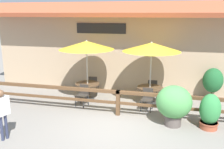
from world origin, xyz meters
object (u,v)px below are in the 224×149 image
(pedestrian, at_px, (2,108))
(potted_plant_broad_leaf, at_px, (210,112))
(patio_umbrella_middle, at_px, (151,47))
(chair_middle_wallside, at_px, (152,88))
(patio_umbrella_near, at_px, (87,45))
(chair_near_wallside, at_px, (93,84))
(potted_plant_corner_fern, at_px, (174,103))
(potted_plant_tall_tropical, at_px, (213,81))
(chair_middle_streetside, at_px, (147,98))
(dining_table_near, at_px, (88,86))
(chair_near_streetside, at_px, (83,94))
(dining_table_middle, at_px, (150,90))

(pedestrian, bearing_deg, potted_plant_broad_leaf, 128.75)
(patio_umbrella_middle, distance_m, chair_middle_wallside, 2.03)
(patio_umbrella_near, relative_size, chair_middle_wallside, 3.02)
(chair_near_wallside, distance_m, potted_plant_corner_fern, 4.49)
(chair_middle_wallside, relative_size, potted_plant_corner_fern, 0.62)
(patio_umbrella_near, distance_m, potted_plant_corner_fern, 4.40)
(pedestrian, bearing_deg, chair_middle_wallside, 158.97)
(chair_near_wallside, bearing_deg, potted_plant_corner_fern, 137.87)
(patio_umbrella_near, xyz_separation_m, potted_plant_tall_tropical, (5.27, 1.08, -1.51))
(potted_plant_corner_fern, bearing_deg, potted_plant_broad_leaf, 1.86)
(patio_umbrella_middle, distance_m, chair_middle_streetside, 2.03)
(patio_umbrella_middle, xyz_separation_m, potted_plant_tall_tropical, (2.57, 1.00, -1.51))
(patio_umbrella_near, bearing_deg, dining_table_near, -90.00)
(potted_plant_corner_fern, bearing_deg, chair_middle_streetside, 129.97)
(patio_umbrella_near, relative_size, chair_middle_streetside, 3.02)
(patio_umbrella_near, xyz_separation_m, pedestrian, (-1.23, -4.03, -1.38))
(chair_near_wallside, xyz_separation_m, potted_plant_corner_fern, (3.64, -2.61, 0.30))
(patio_umbrella_near, relative_size, patio_umbrella_middle, 1.00)
(potted_plant_corner_fern, distance_m, potted_plant_tall_tropical, 3.33)
(patio_umbrella_near, bearing_deg, chair_near_wallside, 88.43)
(chair_middle_wallside, bearing_deg, patio_umbrella_middle, 83.29)
(chair_near_wallside, height_order, potted_plant_broad_leaf, potted_plant_broad_leaf)
(chair_near_streetside, bearing_deg, patio_umbrella_middle, 29.00)
(chair_near_streetside, height_order, chair_middle_wallside, same)
(chair_middle_wallside, bearing_deg, chair_near_streetside, 27.63)
(patio_umbrella_middle, relative_size, dining_table_middle, 2.44)
(patio_umbrella_near, distance_m, potted_plant_tall_tropical, 5.59)
(patio_umbrella_near, xyz_separation_m, patio_umbrella_middle, (2.70, 0.07, 0.00))
(patio_umbrella_near, xyz_separation_m, chair_near_wallside, (0.02, 0.77, -1.90))
(chair_middle_streetside, height_order, chair_middle_wallside, same)
(dining_table_near, distance_m, chair_middle_wallside, 2.87)
(pedestrian, bearing_deg, potted_plant_tall_tropical, 146.65)
(potted_plant_corner_fern, bearing_deg, pedestrian, -155.87)
(chair_near_wallside, height_order, patio_umbrella_middle, patio_umbrella_middle)
(potted_plant_broad_leaf, bearing_deg, patio_umbrella_near, 159.47)
(dining_table_middle, distance_m, chair_middle_wallside, 0.74)
(dining_table_middle, bearing_deg, pedestrian, -133.77)
(patio_umbrella_near, xyz_separation_m, chair_middle_wallside, (2.75, 0.80, -1.90))
(dining_table_near, height_order, chair_middle_streetside, chair_middle_streetside)
(chair_middle_wallside, bearing_deg, dining_table_middle, 83.29)
(chair_near_streetside, distance_m, dining_table_middle, 2.78)
(chair_near_wallside, relative_size, potted_plant_tall_tropical, 0.60)
(dining_table_near, xyz_separation_m, chair_middle_wallside, (2.75, 0.80, -0.10))
(potted_plant_tall_tropical, bearing_deg, chair_middle_streetside, -146.38)
(chair_middle_streetside, bearing_deg, potted_plant_corner_fern, -43.97)
(patio_umbrella_near, height_order, potted_plant_tall_tropical, patio_umbrella_near)
(patio_umbrella_middle, height_order, pedestrian, patio_umbrella_middle)
(dining_table_near, xyz_separation_m, chair_near_streetside, (0.05, -0.77, -0.10))
(patio_umbrella_near, distance_m, pedestrian, 4.44)
(chair_near_wallside, bearing_deg, potted_plant_tall_tropical, 176.85)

